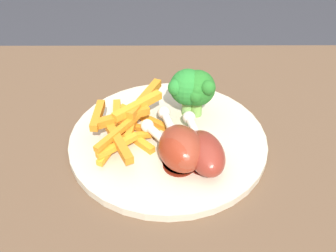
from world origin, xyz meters
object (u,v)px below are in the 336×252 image
Objects in this scene: carrot_fries_pile at (127,122)px; chicken_drumstick_far at (181,146)px; chicken_drumstick_extra at (204,151)px; chicken_drumstick_near at (177,151)px; dining_table at (214,216)px; broccoli_floret_front at (188,87)px; dinner_plate at (168,140)px; broccoli_floret_middle at (196,89)px.

carrot_fries_pile is 0.09m from chicken_drumstick_far.
carrot_fries_pile is at bearing -28.56° from chicken_drumstick_extra.
chicken_drumstick_near is at bearing 4.95° from chicken_drumstick_extra.
dining_table is 0.15m from chicken_drumstick_far.
carrot_fries_pile is at bearing -23.55° from dining_table.
broccoli_floret_front is at bearing -99.19° from chicken_drumstick_near.
carrot_fries_pile is (0.13, -0.06, 0.14)m from dining_table.
carrot_fries_pile reaches higher than chicken_drumstick_extra.
chicken_drumstick_near reaches higher than carrot_fries_pile.
chicken_drumstick_far is at bearing 108.81° from dinner_plate.
broccoli_floret_front is 0.12m from chicken_drumstick_near.
broccoli_floret_front is at bearing -150.79° from carrot_fries_pile.
broccoli_floret_front is at bearing -18.54° from broccoli_floret_middle.
chicken_drumstick_far reaches higher than dinner_plate.
dinner_plate is at bearing 175.20° from carrot_fries_pile.
carrot_fries_pile is 0.12m from chicken_drumstick_extra.
carrot_fries_pile is 0.09m from chicken_drumstick_near.
dining_table is at bearing 176.85° from chicken_drumstick_far.
chicken_drumstick_extra reaches higher than dining_table.
chicken_drumstick_near is 0.04m from chicken_drumstick_extra.
chicken_drumstick_far is at bearing -3.15° from dining_table.
chicken_drumstick_extra is (-0.11, 0.06, -0.00)m from carrot_fries_pile.
chicken_drumstick_far is at bearing -124.52° from chicken_drumstick_near.
dinner_plate is 0.09m from broccoli_floret_middle.
broccoli_floret_front reaches higher than chicken_drumstick_near.
broccoli_floret_middle reaches higher than dining_table.
chicken_drumstick_near is (-0.01, 0.06, 0.03)m from dinner_plate.
dining_table is at bearing 106.05° from broccoli_floret_middle.
chicken_drumstick_extra is (-0.01, 0.10, -0.03)m from broccoli_floret_middle.
chicken_drumstick_extra reaches higher than dinner_plate.
broccoli_floret_front is (0.04, -0.11, 0.17)m from dining_table.
broccoli_floret_middle reaches higher than carrot_fries_pile.
broccoli_floret_front reaches higher than carrot_fries_pile.
broccoli_floret_middle is 0.12m from carrot_fries_pile.
broccoli_floret_middle is (-0.04, -0.05, 0.06)m from dinner_plate.
dinner_plate is (0.07, -0.05, 0.11)m from dining_table.
broccoli_floret_middle reaches higher than chicken_drumstick_near.
dining_table is 16.55× the size of broccoli_floret_front.
dining_table is 16.80× the size of broccoli_floret_middle.
chicken_drumstick_far is (-0.02, 0.05, 0.03)m from dinner_plate.
dining_table is at bearing -177.37° from chicken_drumstick_extra.
dinner_plate is at bearing -78.21° from chicken_drumstick_near.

